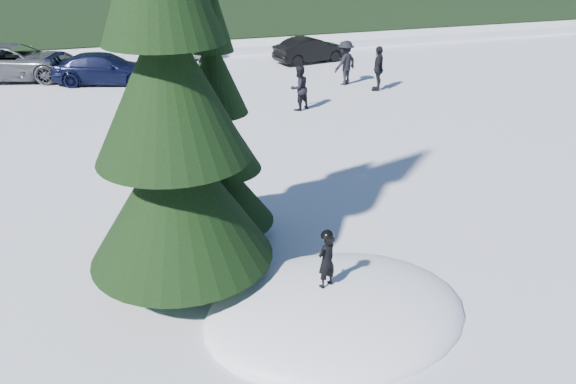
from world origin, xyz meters
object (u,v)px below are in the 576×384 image
object	(u,v)px
adult_0	(299,88)
car_4	(185,48)
car_5	(311,50)
adult_1	(378,68)
spruce_short	(216,143)
spruce_tall	(170,105)
adult_2	(345,63)
car_2	(16,62)
child_skier	(326,260)
car_3	(105,69)

from	to	relation	value
adult_0	car_4	bearing A→B (deg)	-99.99
car_5	adult_1	bearing A→B (deg)	173.90
car_5	spruce_short	bearing A→B (deg)	141.53
adult_0	adult_1	size ratio (longest dim) A/B	0.90
spruce_tall	adult_1	size ratio (longest dim) A/B	4.83
adult_2	car_5	size ratio (longest dim) A/B	0.49
adult_2	car_5	xyz separation A→B (m)	(0.34, 4.76, -0.30)
spruce_short	car_2	world-z (taller)	spruce_short
child_skier	car_5	bearing A→B (deg)	-132.48
spruce_short	car_3	bearing A→B (deg)	95.64
adult_0	car_3	size ratio (longest dim) A/B	0.36
adult_2	car_2	distance (m)	14.29
spruce_short	car_3	size ratio (longest dim) A/B	1.22
spruce_tall	car_4	bearing A→B (deg)	79.77
child_skier	adult_1	world-z (taller)	adult_1
car_4	spruce_tall	bearing A→B (deg)	157.39
adult_1	car_2	world-z (taller)	adult_1
spruce_short	car_5	distance (m)	18.14
child_skier	car_3	size ratio (longest dim) A/B	0.22
spruce_short	child_skier	distance (m)	3.41
car_3	car_2	bearing A→B (deg)	78.02
spruce_short	adult_0	distance (m)	9.74
adult_0	adult_1	bearing A→B (deg)	179.27
adult_1	car_2	xyz separation A→B (m)	(-13.98, 6.95, -0.13)
car_2	car_4	distance (m)	7.91
spruce_short	car_4	size ratio (longest dim) A/B	1.46
adult_1	car_2	size ratio (longest dim) A/B	0.33
adult_0	adult_2	distance (m)	4.31
child_skier	car_4	bearing A→B (deg)	-115.55
spruce_tall	car_2	xyz separation A→B (m)	(-4.09, 18.27, -2.56)
adult_2	car_4	xyz separation A→B (m)	(-5.43, 7.39, -0.29)
adult_2	adult_0	bearing A→B (deg)	17.13
adult_2	car_2	size ratio (longest dim) A/B	0.33
child_skier	adult_2	bearing A→B (deg)	-137.49
spruce_tall	car_2	bearing A→B (deg)	102.61
spruce_short	car_4	xyz separation A→B (m)	(2.62, 18.65, -1.48)
child_skier	car_5	size ratio (longest dim) A/B	0.26
adult_0	spruce_short	bearing A→B (deg)	37.39
spruce_tall	adult_2	bearing A→B (deg)	54.44
adult_2	car_4	distance (m)	9.18
spruce_tall	child_skier	bearing A→B (deg)	-38.29
car_2	car_4	bearing A→B (deg)	-61.39
spruce_tall	car_3	size ratio (longest dim) A/B	1.96
car_2	car_4	world-z (taller)	car_2
child_skier	car_5	xyz separation A→B (m)	(7.32, 19.04, -0.35)
spruce_tall	child_skier	distance (m)	3.53
car_4	adult_0	bearing A→B (deg)	179.94
car_3	car_4	distance (m)	5.59
car_2	car_5	size ratio (longest dim) A/B	1.47
spruce_short	adult_1	size ratio (longest dim) A/B	3.01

